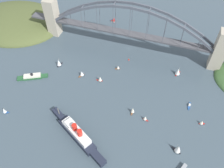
{
  "coord_description": "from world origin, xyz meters",
  "views": [
    {
      "loc": [
        -58.72,
        258.52,
        225.89
      ],
      "look_at": [
        0.0,
        79.02,
        8.0
      ],
      "focal_mm": 37.93,
      "sensor_mm": 36.0,
      "label": 1
    }
  ],
  "objects_px": {
    "small_boat_3": "(133,110)",
    "small_boat_9": "(59,63)",
    "harbor_arch_bridge": "(130,32)",
    "small_boat_7": "(202,122)",
    "harbor_ferry_steamer": "(32,77)",
    "small_boat_6": "(100,79)",
    "small_boat_5": "(118,67)",
    "small_boat_1": "(189,106)",
    "channel_marker_buoy": "(129,59)",
    "seaplane_taxiing_near_bridge": "(114,21)",
    "small_boat_8": "(4,111)",
    "small_boat_0": "(82,73)",
    "small_boat_10": "(178,72)",
    "small_boat_2": "(178,149)",
    "small_boat_4": "(145,118)",
    "ocean_liner": "(77,134)"
  },
  "relations": [
    {
      "from": "small_boat_3",
      "to": "small_boat_9",
      "type": "relative_size",
      "value": 0.78
    },
    {
      "from": "harbor_ferry_steamer",
      "to": "small_boat_6",
      "type": "height_order",
      "value": "small_boat_6"
    },
    {
      "from": "harbor_ferry_steamer",
      "to": "small_boat_1",
      "type": "height_order",
      "value": "harbor_ferry_steamer"
    },
    {
      "from": "ocean_liner",
      "to": "small_boat_3",
      "type": "xyz_separation_m",
      "value": [
        -47.33,
        -47.83,
        -1.66
      ]
    },
    {
      "from": "small_boat_0",
      "to": "small_boat_2",
      "type": "distance_m",
      "value": 148.57
    },
    {
      "from": "small_boat_0",
      "to": "small_boat_4",
      "type": "relative_size",
      "value": 1.2
    },
    {
      "from": "small_boat_6",
      "to": "small_boat_8",
      "type": "distance_m",
      "value": 117.53
    },
    {
      "from": "small_boat_7",
      "to": "small_boat_3",
      "type": "bearing_deg",
      "value": 6.67
    },
    {
      "from": "small_boat_9",
      "to": "small_boat_10",
      "type": "relative_size",
      "value": 0.99
    },
    {
      "from": "small_boat_0",
      "to": "channel_marker_buoy",
      "type": "distance_m",
      "value": 69.37
    },
    {
      "from": "small_boat_5",
      "to": "small_boat_4",
      "type": "bearing_deg",
      "value": 128.02
    },
    {
      "from": "ocean_liner",
      "to": "small_boat_0",
      "type": "distance_m",
      "value": 88.4
    },
    {
      "from": "small_boat_5",
      "to": "small_boat_9",
      "type": "distance_m",
      "value": 79.73
    },
    {
      "from": "small_boat_1",
      "to": "ocean_liner",
      "type": "bearing_deg",
      "value": 35.45
    },
    {
      "from": "seaplane_taxiing_near_bridge",
      "to": "small_boat_5",
      "type": "relative_size",
      "value": 1.53
    },
    {
      "from": "harbor_arch_bridge",
      "to": "small_boat_3",
      "type": "height_order",
      "value": "harbor_arch_bridge"
    },
    {
      "from": "small_boat_7",
      "to": "small_boat_8",
      "type": "distance_m",
      "value": 221.06
    },
    {
      "from": "small_boat_2",
      "to": "small_boat_7",
      "type": "xyz_separation_m",
      "value": [
        -20.87,
        -40.69,
        -2.78
      ]
    },
    {
      "from": "small_boat_6",
      "to": "small_boat_8",
      "type": "relative_size",
      "value": 0.94
    },
    {
      "from": "small_boat_1",
      "to": "channel_marker_buoy",
      "type": "relative_size",
      "value": 4.2
    },
    {
      "from": "harbor_ferry_steamer",
      "to": "small_boat_6",
      "type": "distance_m",
      "value": 87.84
    },
    {
      "from": "small_boat_8",
      "to": "small_boat_9",
      "type": "distance_m",
      "value": 91.89
    },
    {
      "from": "small_boat_2",
      "to": "small_boat_6",
      "type": "xyz_separation_m",
      "value": [
        106.95,
        -65.9,
        -1.82
      ]
    },
    {
      "from": "harbor_arch_bridge",
      "to": "small_boat_7",
      "type": "xyz_separation_m",
      "value": [
        -109.51,
        97.2,
        -27.04
      ]
    },
    {
      "from": "small_boat_0",
      "to": "harbor_arch_bridge",
      "type": "bearing_deg",
      "value": -121.81
    },
    {
      "from": "small_boat_1",
      "to": "small_boat_10",
      "type": "xyz_separation_m",
      "value": [
        20.48,
        -46.77,
        4.67
      ]
    },
    {
      "from": "ocean_liner",
      "to": "small_boat_5",
      "type": "relative_size",
      "value": 12.05
    },
    {
      "from": "small_boat_6",
      "to": "small_boat_7",
      "type": "relative_size",
      "value": 1.29
    },
    {
      "from": "small_boat_0",
      "to": "small_boat_7",
      "type": "xyz_separation_m",
      "value": [
        -153.42,
        26.4,
        -1.09
      ]
    },
    {
      "from": "small_boat_6",
      "to": "channel_marker_buoy",
      "type": "relative_size",
      "value": 3.07
    },
    {
      "from": "small_boat_3",
      "to": "small_boat_8",
      "type": "xyz_separation_m",
      "value": [
        138.21,
        45.56,
        -0.11
      ]
    },
    {
      "from": "seaplane_taxiing_near_bridge",
      "to": "small_boat_2",
      "type": "xyz_separation_m",
      "value": [
        -130.44,
        195.1,
        3.95
      ]
    },
    {
      "from": "harbor_ferry_steamer",
      "to": "small_boat_10",
      "type": "xyz_separation_m",
      "value": [
        -177.25,
        -64.08,
        3.27
      ]
    },
    {
      "from": "harbor_arch_bridge",
      "to": "small_boat_3",
      "type": "xyz_separation_m",
      "value": [
        -33.48,
        106.08,
        -25.77
      ]
    },
    {
      "from": "small_boat_6",
      "to": "small_boat_7",
      "type": "height_order",
      "value": "small_boat_6"
    },
    {
      "from": "small_boat_5",
      "to": "small_boat_7",
      "type": "relative_size",
      "value": 0.99
    },
    {
      "from": "small_boat_8",
      "to": "channel_marker_buoy",
      "type": "distance_m",
      "value": 169.96
    },
    {
      "from": "small_boat_3",
      "to": "small_boat_4",
      "type": "relative_size",
      "value": 1.26
    },
    {
      "from": "seaplane_taxiing_near_bridge",
      "to": "small_boat_8",
      "type": "distance_m",
      "value": 218.14
    },
    {
      "from": "small_boat_3",
      "to": "small_boat_10",
      "type": "bearing_deg",
      "value": -118.02
    },
    {
      "from": "ocean_liner",
      "to": "small_boat_5",
      "type": "bearing_deg",
      "value": -95.75
    },
    {
      "from": "harbor_arch_bridge",
      "to": "harbor_ferry_steamer",
      "type": "bearing_deg",
      "value": 42.34
    },
    {
      "from": "small_boat_8",
      "to": "small_boat_2",
      "type": "bearing_deg",
      "value": -175.93
    },
    {
      "from": "seaplane_taxiing_near_bridge",
      "to": "channel_marker_buoy",
      "type": "xyz_separation_m",
      "value": [
        -47.99,
        80.12,
        -0.69
      ]
    },
    {
      "from": "harbor_arch_bridge",
      "to": "small_boat_10",
      "type": "xyz_separation_m",
      "value": [
        -73.94,
        30.05,
        -24.55
      ]
    },
    {
      "from": "small_boat_2",
      "to": "channel_marker_buoy",
      "type": "distance_m",
      "value": 141.57
    },
    {
      "from": "small_boat_3",
      "to": "small_boat_9",
      "type": "height_order",
      "value": "small_boat_9"
    },
    {
      "from": "harbor_arch_bridge",
      "to": "seaplane_taxiing_near_bridge",
      "type": "height_order",
      "value": "harbor_arch_bridge"
    },
    {
      "from": "small_boat_3",
      "to": "small_boat_4",
      "type": "bearing_deg",
      "value": 161.98
    },
    {
      "from": "small_boat_5",
      "to": "small_boat_6",
      "type": "bearing_deg",
      "value": 60.53
    }
  ]
}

